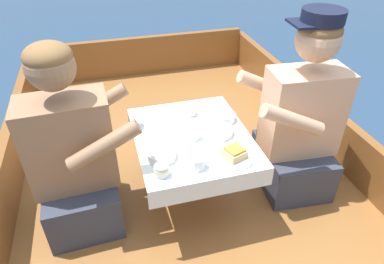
# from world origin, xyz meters

# --- Properties ---
(ground_plane) EXTENTS (60.00, 60.00, 0.00)m
(ground_plane) POSITION_xyz_m (0.00, 0.00, 0.00)
(ground_plane) COLOR navy
(boat_deck) EXTENTS (2.07, 3.60, 0.32)m
(boat_deck) POSITION_xyz_m (0.00, 0.00, 0.16)
(boat_deck) COLOR brown
(boat_deck) RESTS_ON ground_plane
(gunwale_starboard) EXTENTS (0.06, 3.60, 0.31)m
(gunwale_starboard) POSITION_xyz_m (1.01, 0.00, 0.47)
(gunwale_starboard) COLOR brown
(gunwale_starboard) RESTS_ON boat_deck
(bow_coaming) EXTENTS (1.95, 0.06, 0.36)m
(bow_coaming) POSITION_xyz_m (0.00, 1.77, 0.50)
(bow_coaming) COLOR brown
(bow_coaming) RESTS_ON boat_deck
(cockpit_table) EXTENTS (0.59, 0.71, 0.43)m
(cockpit_table) POSITION_xyz_m (0.00, 0.03, 0.69)
(cockpit_table) COLOR #B2B2B7
(cockpit_table) RESTS_ON boat_deck
(person_port) EXTENTS (0.53, 0.45, 0.99)m
(person_port) POSITION_xyz_m (-0.59, 0.03, 0.72)
(person_port) COLOR #333847
(person_port) RESTS_ON boat_deck
(person_starboard) EXTENTS (0.55, 0.48, 1.04)m
(person_starboard) POSITION_xyz_m (0.59, -0.03, 0.75)
(person_starboard) COLOR #333847
(person_starboard) RESTS_ON boat_deck
(plate_sandwich) EXTENTS (0.19, 0.19, 0.01)m
(plate_sandwich) POSITION_xyz_m (0.14, -0.21, 0.75)
(plate_sandwich) COLOR silver
(plate_sandwich) RESTS_ON cockpit_table
(plate_bread) EXTENTS (0.19, 0.19, 0.01)m
(plate_bread) POSITION_xyz_m (-0.13, 0.10, 0.75)
(plate_bread) COLOR silver
(plate_bread) RESTS_ON cockpit_table
(sandwich) EXTENTS (0.12, 0.12, 0.05)m
(sandwich) POSITION_xyz_m (0.14, -0.21, 0.77)
(sandwich) COLOR #E0BC7F
(sandwich) RESTS_ON plate_sandwich
(bowl_port_near) EXTENTS (0.14, 0.14, 0.04)m
(bowl_port_near) POSITION_xyz_m (-0.19, -0.11, 0.76)
(bowl_port_near) COLOR silver
(bowl_port_near) RESTS_ON cockpit_table
(bowl_starboard_near) EXTENTS (0.14, 0.14, 0.04)m
(bowl_starboard_near) POSITION_xyz_m (0.14, 0.00, 0.76)
(bowl_starboard_near) COLOR silver
(bowl_starboard_near) RESTS_ON cockpit_table
(bowl_center_far) EXTENTS (0.12, 0.12, 0.04)m
(bowl_center_far) POSITION_xyz_m (0.22, 0.12, 0.76)
(bowl_center_far) COLOR silver
(bowl_center_far) RESTS_ON cockpit_table
(coffee_cup_port) EXTENTS (0.10, 0.08, 0.06)m
(coffee_cup_port) POSITION_xyz_m (0.04, 0.23, 0.77)
(coffee_cup_port) COLOR silver
(coffee_cup_port) RESTS_ON cockpit_table
(coffee_cup_starboard) EXTENTS (0.10, 0.07, 0.06)m
(coffee_cup_starboard) POSITION_xyz_m (-0.05, -0.23, 0.77)
(coffee_cup_starboard) COLOR silver
(coffee_cup_starboard) RESTS_ON cockpit_table
(coffee_cup_center) EXTENTS (0.09, 0.06, 0.06)m
(coffee_cup_center) POSITION_xyz_m (-0.00, -0.00, 0.77)
(coffee_cup_center) COLOR silver
(coffee_cup_center) RESTS_ON cockpit_table
(tin_can) EXTENTS (0.07, 0.07, 0.05)m
(tin_can) POSITION_xyz_m (-0.21, -0.23, 0.77)
(tin_can) COLOR silver
(tin_can) RESTS_ON cockpit_table
(utensil_spoon_starboard) EXTENTS (0.16, 0.07, 0.01)m
(utensil_spoon_starboard) POSITION_xyz_m (-0.20, 0.20, 0.74)
(utensil_spoon_starboard) COLOR silver
(utensil_spoon_starboard) RESTS_ON cockpit_table
(utensil_spoon_center) EXTENTS (0.07, 0.16, 0.01)m
(utensil_spoon_center) POSITION_xyz_m (0.12, 0.30, 0.74)
(utensil_spoon_center) COLOR silver
(utensil_spoon_center) RESTS_ON cockpit_table
(utensil_spoon_port) EXTENTS (0.04, 0.17, 0.01)m
(utensil_spoon_port) POSITION_xyz_m (0.04, 0.15, 0.74)
(utensil_spoon_port) COLOR silver
(utensil_spoon_port) RESTS_ON cockpit_table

